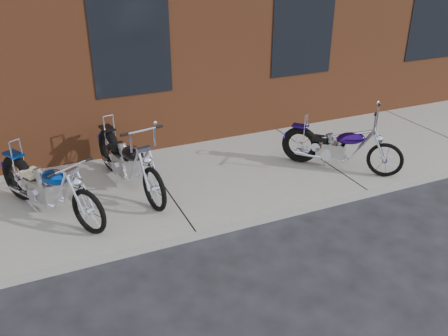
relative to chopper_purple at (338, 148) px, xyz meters
name	(u,v)px	position (x,y,z in m)	size (l,w,h in m)	color
ground	(196,241)	(-3.02, -0.90, -0.53)	(120.00, 120.00, 0.00)	black
sidewalk	(164,190)	(-3.02, 0.60, -0.46)	(22.00, 3.00, 0.15)	gray
chopper_purple	(338,148)	(0.00, 0.00, 0.00)	(1.52, 1.63, 1.19)	black
chopper_blue	(48,188)	(-4.80, 0.44, 0.04)	(1.28, 2.07, 1.02)	black
chopper_third	(128,163)	(-3.53, 0.80, 0.05)	(0.70, 2.37, 1.21)	black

